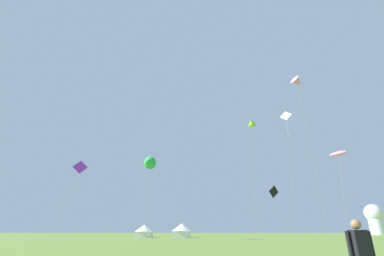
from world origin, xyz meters
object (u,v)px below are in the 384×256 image
kite_green_delta (148,163)px  kite_pink_delta (297,82)px  kite_pink_parafoil (338,154)px  festival_tent_left (144,230)px  kite_lime_delta (251,125)px  observatory_dome (375,218)px  kite_white_diamond (286,118)px  kite_purple_diamond (80,167)px  festival_tent_right (182,230)px  kite_black_diamond (274,192)px

kite_green_delta → kite_pink_delta: bearing=11.0°
kite_pink_parafoil → festival_tent_left: bearing=149.9°
kite_lime_delta → kite_pink_parafoil: (11.28, -13.65, -10.68)m
kite_pink_parafoil → observatory_dome: bearing=56.3°
kite_green_delta → kite_lime_delta: 25.53m
kite_white_diamond → kite_purple_diamond: bearing=-171.0°
kite_lime_delta → festival_tent_right: bearing=155.9°
kite_lime_delta → kite_pink_delta: bearing=-9.0°
kite_lime_delta → kite_black_diamond: bearing=19.0°
kite_white_diamond → observatory_dome: size_ratio=2.36×
kite_black_diamond → kite_green_delta: bearing=-159.5°
kite_white_diamond → kite_black_diamond: size_ratio=2.41×
kite_pink_parafoil → festival_tent_left: (-35.89, 20.83, -11.93)m
kite_pink_delta → observatory_dome: kite_pink_delta is taller
kite_lime_delta → kite_pink_parafoil: size_ratio=1.81×
kite_pink_parafoil → kite_pink_delta: 23.96m
kite_pink_delta → kite_green_delta: bearing=-169.0°
kite_black_diamond → observatory_dome: bearing=44.0°
festival_tent_right → kite_pink_parafoil: bearing=-37.3°
kite_white_diamond → kite_pink_parafoil: (4.68, -8.86, -10.35)m
kite_green_delta → kite_black_diamond: kite_green_delta is taller
kite_purple_diamond → kite_pink_delta: (44.64, 9.30, 22.31)m
kite_white_diamond → festival_tent_right: 33.86m
kite_white_diamond → kite_black_diamond: kite_white_diamond is taller
festival_tent_right → kite_white_diamond: bearing=-27.8°
kite_green_delta → festival_tent_right: 20.20m
kite_green_delta → observatory_dome: size_ratio=1.38×
kite_pink_parafoil → festival_tent_left: size_ratio=3.26×
festival_tent_right → kite_lime_delta: bearing=-24.1°
kite_purple_diamond → kite_lime_delta: 37.06m
kite_white_diamond → festival_tent_left: bearing=159.0°
kite_purple_diamond → observatory_dome: kite_purple_diamond is taller
kite_pink_delta → kite_black_diamond: kite_pink_delta is taller
festival_tent_left → kite_black_diamond: bearing=-11.5°
kite_purple_diamond → festival_tent_left: bearing=64.8°
kite_pink_parafoil → kite_black_diamond: kite_pink_parafoil is taller
kite_lime_delta → kite_pink_delta: 15.39m
kite_purple_diamond → kite_white_diamond: size_ratio=0.52×
kite_green_delta → festival_tent_right: bearing=69.9°
kite_green_delta → festival_tent_left: size_ratio=3.49×
kite_green_delta → kite_lime_delta: size_ratio=0.59×
kite_pink_parafoil → festival_tent_right: size_ratio=2.99×
kite_black_diamond → festival_tent_left: kite_black_diamond is taller
kite_pink_parafoil → festival_tent_right: 36.33m
kite_pink_delta → festival_tent_right: bearing=161.9°
festival_tent_right → kite_pink_delta: bearing=-18.1°
kite_purple_diamond → festival_tent_right: size_ratio=2.85×
festival_tent_right → kite_purple_diamond: bearing=-133.2°
kite_white_diamond → festival_tent_right: kite_white_diamond is taller
kite_lime_delta → kite_purple_diamond: bearing=-161.5°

